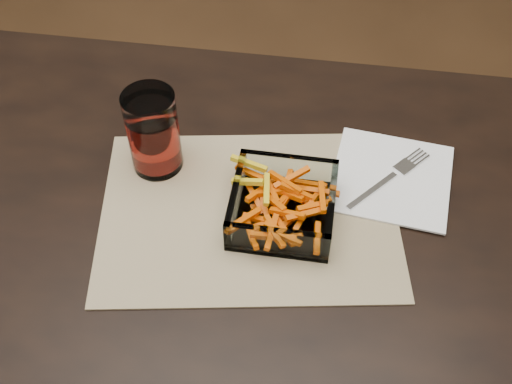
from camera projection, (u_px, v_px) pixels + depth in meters
dining_table at (238, 279)px, 1.01m from camera, size 1.60×0.90×0.75m
placemat at (249, 212)px, 0.98m from camera, size 0.50×0.40×0.00m
glass_bowl at (283, 206)px, 0.95m from camera, size 0.15×0.15×0.06m
tumbler at (154, 134)px, 0.99m from camera, size 0.08×0.08×0.14m
napkin at (391, 178)px, 1.02m from camera, size 0.20×0.20×0.00m
fork at (391, 177)px, 1.02m from camera, size 0.13×0.15×0.00m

